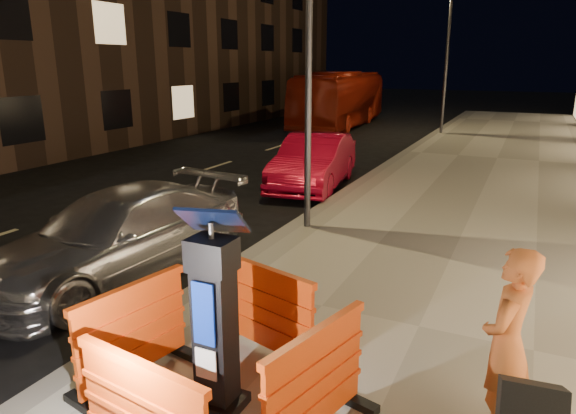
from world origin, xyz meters
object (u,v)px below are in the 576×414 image
at_px(car_red, 314,187).
at_px(man, 507,344).
at_px(barrier_kerbside, 133,333).
at_px(car_silver, 123,275).
at_px(barrier_back, 266,312).
at_px(barrier_bldgside, 315,385).
at_px(parking_kiosk, 215,316).
at_px(bus_doubledecker, 340,126).

height_order(car_red, man, man).
bearing_deg(man, barrier_kerbside, -62.99).
bearing_deg(car_silver, barrier_kerbside, -37.26).
relative_size(barrier_back, barrier_bldgside, 1.00).
bearing_deg(barrier_kerbside, car_red, 22.14).
height_order(parking_kiosk, bus_doubledecker, parking_kiosk).
bearing_deg(car_silver, parking_kiosk, -27.29).
height_order(barrier_kerbside, barrier_bldgside, same).
bearing_deg(barrier_bldgside, man, -46.69).
xyz_separation_m(barrier_bldgside, man, (1.36, 0.74, 0.32)).
distance_m(parking_kiosk, car_red, 9.28).
bearing_deg(parking_kiosk, barrier_back, 102.63).
xyz_separation_m(parking_kiosk, man, (2.31, 0.74, -0.08)).
distance_m(parking_kiosk, bus_doubledecker, 22.86).
distance_m(car_red, bus_doubledecker, 13.61).
distance_m(barrier_bldgside, man, 1.58).
height_order(barrier_kerbside, car_silver, barrier_kerbside).
height_order(barrier_back, man, man).
bearing_deg(car_red, man, -66.43).
relative_size(parking_kiosk, car_silver, 0.40).
xyz_separation_m(barrier_back, man, (2.31, -0.21, 0.32)).
distance_m(barrier_back, barrier_bldgside, 1.34).
xyz_separation_m(parking_kiosk, barrier_kerbside, (-0.95, 0.00, -0.40)).
bearing_deg(car_silver, barrier_bldgside, -20.65).
bearing_deg(man, car_red, -133.77).
distance_m(parking_kiosk, car_silver, 3.99).
distance_m(barrier_bldgside, bus_doubledecker, 23.15).
bearing_deg(barrier_kerbside, barrier_back, -34.37).
relative_size(barrier_bldgside, man, 0.78).
xyz_separation_m(barrier_kerbside, barrier_bldgside, (1.90, 0.00, 0.00)).
relative_size(car_silver, bus_doubledecker, 0.46).
distance_m(car_silver, bus_doubledecker, 19.96).
bearing_deg(man, barrier_bldgside, -47.16).
xyz_separation_m(barrier_bldgside, car_red, (-3.69, 8.81, -0.65)).
bearing_deg(car_red, parking_kiosk, -81.20).
relative_size(car_silver, car_red, 1.07).
height_order(barrier_back, car_red, barrier_back).
bearing_deg(parking_kiosk, bus_doubledecker, 119.77).
bearing_deg(bus_doubledecker, barrier_kerbside, -79.47).
xyz_separation_m(car_red, bus_doubledecker, (-3.99, 13.02, 0.00)).
bearing_deg(barrier_bldgside, bus_doubledecker, 34.02).
bearing_deg(bus_doubledecker, parking_kiosk, -77.17).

